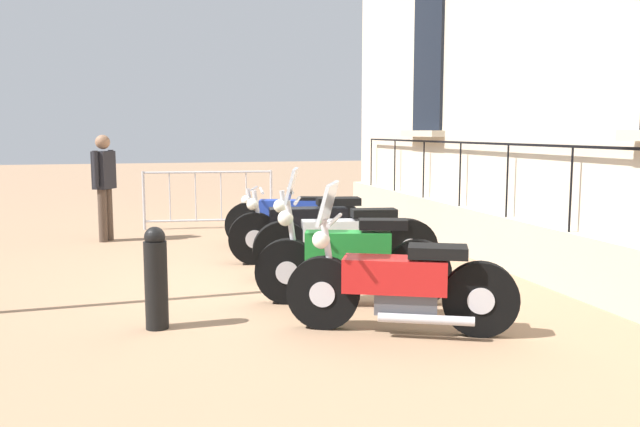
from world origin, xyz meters
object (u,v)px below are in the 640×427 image
(crowd_barrier, at_px, (208,197))
(motorcycle_red, at_px, (398,284))
(bollard, at_px, (156,278))
(motorcycle_green, at_px, (350,261))
(motorcycle_black, at_px, (311,230))
(motorcycle_white, at_px, (346,243))
(motorcycle_blue, at_px, (294,220))
(pedestrian_standing, at_px, (104,181))

(crowd_barrier, bearing_deg, motorcycle_red, 98.47)
(bollard, bearing_deg, motorcycle_green, -169.64)
(motorcycle_black, xyz_separation_m, motorcycle_white, (-0.17, 0.99, -0.03))
(motorcycle_black, xyz_separation_m, motorcycle_green, (0.14, 2.15, -0.01))
(motorcycle_blue, xyz_separation_m, motorcycle_white, (-0.14, 2.14, 0.00))
(crowd_barrier, height_order, bollard, crowd_barrier)
(motorcycle_black, xyz_separation_m, crowd_barrier, (1.02, -3.51, 0.12))
(motorcycle_blue, distance_m, motorcycle_white, 2.14)
(motorcycle_blue, bearing_deg, motorcycle_white, 93.86)
(bollard, bearing_deg, motorcycle_black, -129.52)
(motorcycle_green, bearing_deg, motorcycle_black, -93.65)
(motorcycle_green, distance_m, crowd_barrier, 5.73)
(motorcycle_black, bearing_deg, motorcycle_green, 86.35)
(pedestrian_standing, bearing_deg, motorcycle_green, 119.07)
(motorcycle_red, height_order, bollard, motorcycle_red)
(motorcycle_white, distance_m, bollard, 2.70)
(motorcycle_black, height_order, crowd_barrier, crowd_barrier)
(motorcycle_green, distance_m, bollard, 1.96)
(motorcycle_black, distance_m, bollard, 3.24)
(bollard, bearing_deg, motorcycle_white, -145.90)
(motorcycle_red, height_order, crowd_barrier, motorcycle_red)
(motorcycle_blue, distance_m, motorcycle_green, 3.30)
(motorcycle_red, distance_m, crowd_barrier, 6.75)
(motorcycle_blue, relative_size, bollard, 2.22)
(crowd_barrier, relative_size, bollard, 2.51)
(motorcycle_white, relative_size, motorcycle_red, 1.19)
(motorcycle_black, relative_size, crowd_barrier, 0.96)
(motorcycle_white, bearing_deg, bollard, 34.10)
(motorcycle_blue, xyz_separation_m, pedestrian_standing, (2.77, -1.40, 0.54))
(crowd_barrier, bearing_deg, pedestrian_standing, 29.04)
(motorcycle_white, height_order, motorcycle_red, motorcycle_red)
(motorcycle_blue, height_order, bollard, bollard)
(crowd_barrier, bearing_deg, motorcycle_green, 98.89)
(bollard, bearing_deg, pedestrian_standing, -82.24)
(bollard, bearing_deg, motorcycle_red, 161.86)
(motorcycle_white, xyz_separation_m, crowd_barrier, (1.19, -4.50, 0.14))
(motorcycle_blue, xyz_separation_m, bollard, (2.09, 3.65, 0.04))
(motorcycle_green, distance_m, pedestrian_standing, 5.40)
(motorcycle_green, bearing_deg, motorcycle_white, -104.87)
(motorcycle_red, distance_m, pedestrian_standing, 6.35)
(motorcycle_blue, xyz_separation_m, motorcycle_black, (0.03, 1.15, 0.03))
(motorcycle_blue, bearing_deg, crowd_barrier, -66.01)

